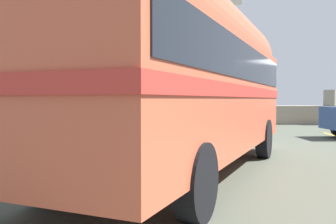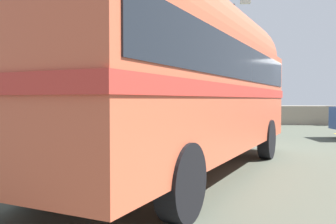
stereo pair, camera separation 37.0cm
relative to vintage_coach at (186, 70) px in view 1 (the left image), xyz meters
The scene contains 4 objects.
ground 4.28m from the vintage_coach, 66.02° to the left, with size 32.00×26.00×0.02m.
breakwater 15.37m from the vintage_coach, 84.99° to the left, with size 31.36×2.28×2.45m.
vintage_coach is the anchor object (origin of this frame).
lamp_post 9.94m from the vintage_coach, 80.50° to the left, with size 0.73×0.97×5.82m.
Camera 1 is at (-1.39, -10.58, 1.49)m, focal length 38.99 mm.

